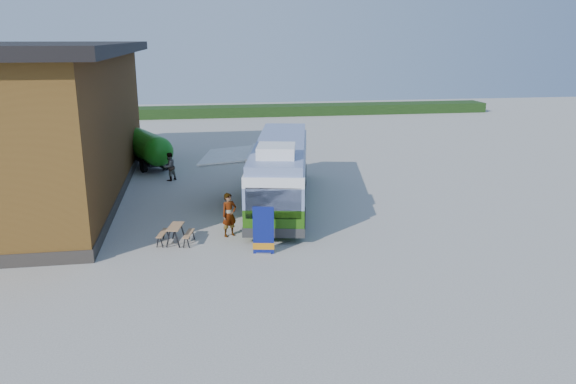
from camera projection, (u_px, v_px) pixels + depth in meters
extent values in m
plane|color=#BCB7AD|center=(274.00, 252.00, 20.99)|extent=(100.00, 100.00, 0.00)
cube|color=brown|center=(37.00, 126.00, 27.94)|extent=(8.00, 20.00, 7.00)
cube|color=black|center=(28.00, 48.00, 26.94)|extent=(9.60, 21.20, 0.50)
cube|color=#332D28|center=(45.00, 189.00, 28.80)|extent=(8.10, 20.10, 0.50)
cube|color=#264419|center=(300.00, 110.00, 58.25)|extent=(40.00, 3.00, 1.00)
cube|color=#396D12|center=(281.00, 186.00, 26.98)|extent=(4.59, 11.67, 1.05)
cube|color=#7182B0|center=(281.00, 167.00, 26.73)|extent=(4.59, 11.67, 0.86)
cube|color=black|center=(257.00, 164.00, 27.23)|extent=(1.92, 9.34, 0.67)
cube|color=black|center=(305.00, 165.00, 27.15)|extent=(1.92, 9.34, 0.67)
cube|color=white|center=(281.00, 153.00, 26.56)|extent=(4.59, 11.67, 0.43)
cube|color=#7182B0|center=(281.00, 145.00, 26.45)|extent=(4.41, 11.45, 0.38)
cube|color=white|center=(276.00, 151.00, 22.85)|extent=(1.83, 1.98, 0.48)
cube|color=black|center=(273.00, 203.00, 21.30)|extent=(2.11, 0.48, 1.24)
cube|color=#2D2D2D|center=(274.00, 233.00, 21.66)|extent=(2.42, 0.68, 0.38)
cube|color=#2D2D2D|center=(285.00, 167.00, 32.51)|extent=(2.42, 0.68, 0.38)
cylinder|color=black|center=(251.00, 218.00, 23.46)|extent=(0.47, 0.99, 0.95)
cylinder|color=black|center=(302.00, 218.00, 23.38)|extent=(0.47, 0.99, 0.95)
cylinder|color=black|center=(264.00, 177.00, 30.33)|extent=(0.47, 0.99, 0.95)
cylinder|color=black|center=(304.00, 177.00, 30.26)|extent=(0.47, 0.99, 0.95)
cube|color=white|center=(227.00, 152.00, 26.36)|extent=(2.90, 3.96, 0.28)
cube|color=#A5A8AD|center=(251.00, 149.00, 26.28)|extent=(0.91, 3.84, 0.15)
cylinder|color=#A5A8AD|center=(223.00, 161.00, 24.95)|extent=(2.30, 0.51, 0.29)
cylinder|color=#A5A8AD|center=(232.00, 148.00, 27.83)|extent=(2.30, 0.51, 0.29)
cube|color=navy|center=(263.00, 230.00, 20.59)|extent=(0.77, 0.18, 1.82)
cube|color=orange|center=(264.00, 246.00, 20.76)|extent=(0.78, 0.19, 0.26)
cube|color=#A5A8AD|center=(264.00, 253.00, 20.83)|extent=(0.57, 0.28, 0.05)
cylinder|color=#A5A8AD|center=(263.00, 230.00, 20.61)|extent=(0.03, 0.03, 1.82)
cube|color=#A8774F|center=(175.00, 226.00, 21.68)|extent=(0.69, 1.19, 0.04)
cube|color=#A8774F|center=(163.00, 233.00, 21.78)|extent=(0.46, 1.14, 0.03)
cube|color=#A8774F|center=(189.00, 233.00, 21.73)|extent=(0.46, 1.14, 0.03)
cube|color=black|center=(168.00, 239.00, 21.34)|extent=(0.06, 0.06, 0.69)
cube|color=black|center=(177.00, 239.00, 21.32)|extent=(0.06, 0.06, 0.69)
cube|color=black|center=(174.00, 231.00, 22.23)|extent=(0.06, 0.06, 0.69)
cube|color=black|center=(183.00, 231.00, 22.22)|extent=(0.06, 0.06, 0.69)
imported|color=#999999|center=(229.00, 215.00, 22.47)|extent=(0.78, 0.68, 1.79)
imported|color=#999999|center=(169.00, 167.00, 31.32)|extent=(0.97, 0.96, 1.58)
cylinder|color=#197E17|center=(147.00, 146.00, 34.34)|extent=(3.16, 4.28, 1.76)
sphere|color=#197E17|center=(158.00, 152.00, 32.76)|extent=(1.76, 1.76, 1.76)
sphere|color=#197E17|center=(137.00, 141.00, 35.93)|extent=(1.76, 1.76, 1.76)
cube|color=black|center=(148.00, 159.00, 34.55)|extent=(2.70, 4.23, 0.20)
cube|color=black|center=(163.00, 167.00, 32.50)|extent=(0.57, 1.12, 0.10)
cylinder|color=black|center=(144.00, 166.00, 33.28)|extent=(0.53, 0.81, 0.78)
cylinder|color=black|center=(166.00, 163.00, 33.99)|extent=(0.53, 0.81, 0.78)
cylinder|color=black|center=(131.00, 159.00, 35.18)|extent=(0.53, 0.81, 0.78)
cylinder|color=black|center=(152.00, 157.00, 35.89)|extent=(0.53, 0.81, 0.78)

